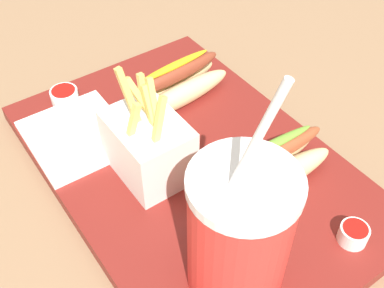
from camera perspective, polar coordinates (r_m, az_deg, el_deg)
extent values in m
cube|color=#8C6B4C|center=(0.60, 0.00, -4.02)|extent=(2.40, 2.40, 0.02)
cube|color=maroon|center=(0.59, 0.00, -2.74)|extent=(0.46, 0.31, 0.02)
cylinder|color=red|center=(0.43, 5.61, -11.12)|extent=(0.09, 0.09, 0.14)
cylinder|color=white|center=(0.37, 6.40, -4.77)|extent=(0.10, 0.10, 0.01)
cylinder|color=white|center=(0.33, 7.81, 0.63)|extent=(0.03, 0.03, 0.11)
cube|color=white|center=(0.55, -5.26, -0.36)|extent=(0.10, 0.07, 0.08)
cube|color=#E5C660|center=(0.51, -7.26, 1.71)|extent=(0.01, 0.03, 0.06)
cube|color=#E5C660|center=(0.51, -4.43, 3.68)|extent=(0.04, 0.01, 0.08)
cube|color=#E5C660|center=(0.50, -4.10, 2.00)|extent=(0.03, 0.03, 0.06)
cube|color=#E5C660|center=(0.52, -4.96, 3.79)|extent=(0.03, 0.01, 0.06)
cube|color=#E5C660|center=(0.51, -7.36, 5.00)|extent=(0.02, 0.02, 0.09)
cube|color=#E5C660|center=(0.55, -5.82, 5.66)|extent=(0.02, 0.01, 0.06)
cube|color=#E5C660|center=(0.52, -5.81, 4.82)|extent=(0.04, 0.03, 0.07)
ellipsoid|color=#E5C689|center=(0.65, -1.12, 5.98)|extent=(0.04, 0.16, 0.03)
ellipsoid|color=#E5C689|center=(0.67, -2.74, 7.21)|extent=(0.04, 0.16, 0.03)
ellipsoid|color=brown|center=(0.64, -2.00, 8.46)|extent=(0.04, 0.15, 0.02)
ellipsoid|color=gold|center=(0.64, -2.03, 9.40)|extent=(0.02, 0.11, 0.01)
ellipsoid|color=#E5C689|center=(0.55, 9.92, -4.15)|extent=(0.04, 0.17, 0.03)
ellipsoid|color=#E5C689|center=(0.56, 7.95, -2.23)|extent=(0.04, 0.17, 0.03)
ellipsoid|color=#994728|center=(0.53, 9.25, -1.16)|extent=(0.03, 0.15, 0.02)
ellipsoid|color=#6B9E33|center=(0.53, 9.42, -0.18)|extent=(0.02, 0.12, 0.01)
cylinder|color=white|center=(0.53, 18.74, -10.19)|extent=(0.03, 0.03, 0.02)
cylinder|color=#B2140F|center=(0.53, 18.94, -9.69)|extent=(0.03, 0.03, 0.01)
cylinder|color=white|center=(0.68, -15.01, 5.58)|extent=(0.04, 0.04, 0.02)
cylinder|color=#B2140F|center=(0.68, -15.13, 6.05)|extent=(0.03, 0.03, 0.01)
cube|color=white|center=(0.63, -13.56, 1.03)|extent=(0.13, 0.12, 0.01)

